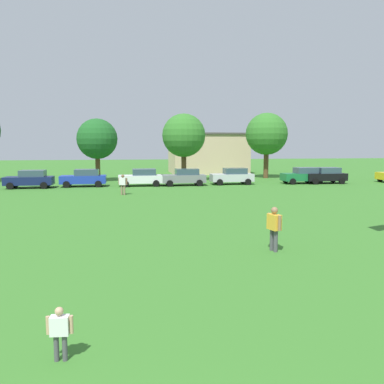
# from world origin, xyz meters

# --- Properties ---
(ground_plane) EXTENTS (160.00, 160.00, 0.00)m
(ground_plane) POSITION_xyz_m (0.00, 30.00, 0.00)
(ground_plane) COLOR #387528
(child_kite_flyer) EXTENTS (0.49, 0.22, 1.04)m
(child_kite_flyer) POSITION_xyz_m (-0.80, 4.82, 0.62)
(child_kite_flyer) COLOR #4C4C51
(child_kite_flyer) RESTS_ON ground
(adult_bystander) EXTENTS (0.43, 0.79, 1.69)m
(adult_bystander) POSITION_xyz_m (5.90, 11.48, 1.00)
(adult_bystander) COLOR #4C4C51
(adult_bystander) RESTS_ON ground
(bystander_near_trees) EXTENTS (0.72, 0.50, 1.64)m
(bystander_near_trees) POSITION_xyz_m (0.14, 29.79, 0.98)
(bystander_near_trees) COLOR #8C7259
(bystander_near_trees) RESTS_ON ground
(parked_car_navy_0) EXTENTS (4.30, 2.02, 1.68)m
(parked_car_navy_0) POSITION_xyz_m (-8.46, 36.31, 0.86)
(parked_car_navy_0) COLOR #141E4C
(parked_car_navy_0) RESTS_ON ground
(parked_car_blue_1) EXTENTS (4.30, 2.02, 1.68)m
(parked_car_blue_1) POSITION_xyz_m (-3.61, 36.90, 0.86)
(parked_car_blue_1) COLOR #1E38AD
(parked_car_blue_1) RESTS_ON ground
(parked_car_white_2) EXTENTS (4.30, 2.02, 1.68)m
(parked_car_white_2) POSITION_xyz_m (1.88, 36.54, 0.86)
(parked_car_white_2) COLOR white
(parked_car_white_2) RESTS_ON ground
(parked_car_gray_3) EXTENTS (4.30, 2.02, 1.68)m
(parked_car_gray_3) POSITION_xyz_m (6.11, 36.34, 0.86)
(parked_car_gray_3) COLOR slate
(parked_car_gray_3) RESTS_ON ground
(parked_car_silver_4) EXTENTS (4.30, 2.02, 1.68)m
(parked_car_silver_4) POSITION_xyz_m (11.16, 36.73, 0.86)
(parked_car_silver_4) COLOR silver
(parked_car_silver_4) RESTS_ON ground
(parked_car_green_5) EXTENTS (4.30, 2.02, 1.68)m
(parked_car_green_5) POSITION_xyz_m (18.69, 36.35, 0.86)
(parked_car_green_5) COLOR #196B38
(parked_car_green_5) RESTS_ON ground
(parked_car_black_6) EXTENTS (4.30, 2.02, 1.68)m
(parked_car_black_6) POSITION_xyz_m (21.02, 36.05, 0.86)
(parked_car_black_6) COLOR black
(parked_car_black_6) RESTS_ON ground
(tree_left) EXTENTS (4.44, 4.44, 6.91)m
(tree_left) POSITION_xyz_m (-2.68, 42.50, 4.67)
(tree_left) COLOR brown
(tree_left) RESTS_ON ground
(tree_right) EXTENTS (4.80, 4.80, 7.48)m
(tree_right) POSITION_xyz_m (6.79, 41.37, 5.05)
(tree_right) COLOR brown
(tree_right) RESTS_ON ground
(tree_far_right) EXTENTS (5.06, 5.06, 7.88)m
(tree_far_right) POSITION_xyz_m (17.28, 43.76, 5.32)
(tree_far_right) COLOR brown
(tree_far_right) RESTS_ON ground
(house_left) EXTENTS (10.76, 8.90, 5.67)m
(house_left) POSITION_xyz_m (11.95, 53.59, 2.84)
(house_left) COLOR beige
(house_left) RESTS_ON ground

